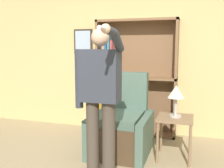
{
  "coord_description": "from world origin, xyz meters",
  "views": [
    {
      "loc": [
        1.02,
        -2.57,
        1.51
      ],
      "look_at": [
        0.04,
        0.55,
        1.06
      ],
      "focal_mm": 42.0,
      "sensor_mm": 36.0,
      "label": 1
    }
  ],
  "objects_px": {
    "bookcase": "(128,79)",
    "person_standing": "(100,95)",
    "table_lamp": "(176,94)",
    "side_table": "(175,124)",
    "armchair": "(122,128)"
  },
  "relations": [
    {
      "from": "armchair",
      "to": "side_table",
      "type": "xyz_separation_m",
      "value": [
        0.75,
        -0.06,
        0.14
      ]
    },
    {
      "from": "armchair",
      "to": "person_standing",
      "type": "bearing_deg",
      "value": -92.01
    },
    {
      "from": "armchair",
      "to": "person_standing",
      "type": "xyz_separation_m",
      "value": [
        -0.03,
        -0.86,
        0.63
      ]
    },
    {
      "from": "armchair",
      "to": "side_table",
      "type": "distance_m",
      "value": 0.77
    },
    {
      "from": "table_lamp",
      "to": "person_standing",
      "type": "bearing_deg",
      "value": -134.24
    },
    {
      "from": "table_lamp",
      "to": "side_table",
      "type": "bearing_deg",
      "value": -146.31
    },
    {
      "from": "bookcase",
      "to": "person_standing",
      "type": "xyz_separation_m",
      "value": [
        0.11,
        -1.73,
        0.02
      ]
    },
    {
      "from": "bookcase",
      "to": "side_table",
      "type": "relative_size",
      "value": 3.37
    },
    {
      "from": "person_standing",
      "to": "table_lamp",
      "type": "bearing_deg",
      "value": 45.76
    },
    {
      "from": "armchair",
      "to": "person_standing",
      "type": "relative_size",
      "value": 0.66
    },
    {
      "from": "person_standing",
      "to": "table_lamp",
      "type": "xyz_separation_m",
      "value": [
        0.78,
        0.8,
        -0.09
      ]
    },
    {
      "from": "person_standing",
      "to": "table_lamp",
      "type": "relative_size",
      "value": 4.04
    },
    {
      "from": "bookcase",
      "to": "table_lamp",
      "type": "xyz_separation_m",
      "value": [
        0.89,
        -0.92,
        -0.07
      ]
    },
    {
      "from": "armchair",
      "to": "table_lamp",
      "type": "height_order",
      "value": "armchair"
    },
    {
      "from": "armchair",
      "to": "side_table",
      "type": "bearing_deg",
      "value": -4.3
    }
  ]
}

